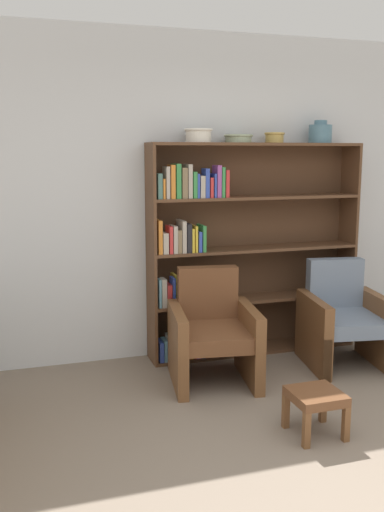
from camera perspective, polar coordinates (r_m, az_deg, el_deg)
The scene contains 9 objects.
wall_back at distance 4.98m, azimuth 1.13°, elevation 5.92°, with size 12.00×0.06×2.75m.
bookshelf at distance 4.95m, azimuth 4.28°, elevation 0.32°, with size 1.88×0.30×1.84m.
bowl_stoneware at distance 4.75m, azimuth 0.65°, elevation 12.06°, with size 0.23×0.23×0.11m.
bowl_copper at distance 4.87m, azimuth 4.66°, elevation 11.70°, with size 0.24×0.24×0.07m.
bowl_slate at distance 5.01m, azimuth 8.25°, elevation 11.71°, with size 0.17×0.17×0.09m.
vase_tall at distance 5.21m, azimuth 12.70°, elevation 11.89°, with size 0.20×0.20×0.20m.
armchair_leather at distance 4.46m, azimuth 2.07°, elevation -7.71°, with size 0.74×0.77×0.86m.
armchair_cushioned at distance 4.96m, azimuth 14.91°, elevation -6.20°, with size 0.74×0.78×0.86m.
footstool at distance 3.76m, azimuth 12.27°, elevation -13.92°, with size 0.31×0.31×0.29m.
Camera 1 is at (-1.60, -1.97, 1.76)m, focal length 40.00 mm.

